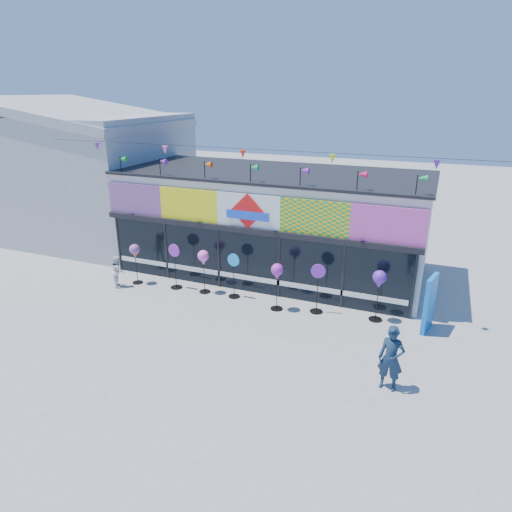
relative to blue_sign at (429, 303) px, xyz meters
The scene contains 13 objects.
ground 6.99m from the blue_sign, 155.97° to the right, with size 80.00×80.00×0.00m, color gray.
kite_shop 7.15m from the blue_sign, 153.75° to the left, with size 16.00×5.70×5.31m.
neighbour_building 17.01m from the blue_sign, 165.64° to the left, with size 8.18×7.20×6.87m.
blue_sign is the anchor object (origin of this frame).
spinner_0 10.67m from the blue_sign, behind, with size 0.40×0.40×1.59m.
spinner_1 9.01m from the blue_sign, behind, with size 0.49×0.45×1.76m.
spinner_2 7.82m from the blue_sign, behind, with size 0.42×0.42×1.65m.
spinner_3 6.62m from the blue_sign, behind, with size 0.47×0.43×1.67m.
spinner_4 4.88m from the blue_sign, behind, with size 0.42×0.42×1.67m.
spinner_5 3.52m from the blue_sign, behind, with size 0.49×0.44×1.74m.
spinner_6 1.65m from the blue_sign, behind, with size 0.44×0.44×1.74m.
adult_man 3.61m from the blue_sign, 101.78° to the right, with size 0.63×0.41×1.73m, color #14273E.
child 11.17m from the blue_sign, behind, with size 0.59×0.34×1.22m, color silver.
Camera 1 is at (6.16, -10.97, 7.11)m, focal length 32.00 mm.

